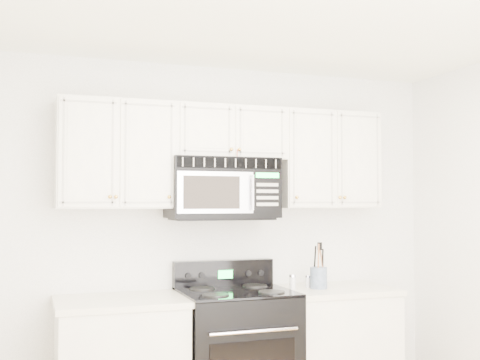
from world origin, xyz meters
name	(u,v)px	position (x,y,z in m)	size (l,w,h in m)	color
room	(328,256)	(0.00, 0.00, 1.30)	(3.51, 3.51, 2.61)	olive
base_cabinet_right	(334,353)	(0.80, 1.44, 0.43)	(0.86, 0.65, 0.92)	white
range	(236,354)	(0.01, 1.42, 0.48)	(0.78, 0.71, 1.12)	black
upper_cabinets	(227,152)	(0.00, 1.58, 1.93)	(2.44, 0.37, 0.75)	white
microwave	(222,188)	(-0.05, 1.55, 1.67)	(0.79, 0.44, 0.44)	black
utensil_crock	(319,277)	(0.66, 1.41, 1.01)	(0.13, 0.13, 0.34)	slate
shaker_salt	(293,282)	(0.45, 1.41, 0.98)	(0.05, 0.05, 0.11)	silver
shaker_pepper	(308,281)	(0.61, 1.48, 0.97)	(0.04, 0.04, 0.09)	silver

